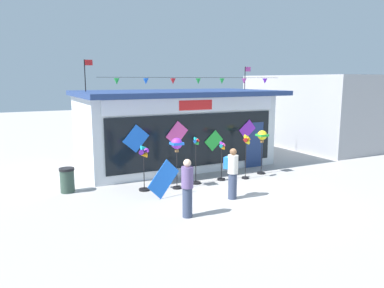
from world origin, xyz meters
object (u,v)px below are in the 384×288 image
object	(u,v)px
wind_spinner_far_left	(144,161)
person_mid_plaza	(187,188)
trash_bin	(67,180)
person_near_camera	(232,172)
wind_spinner_center_right	(222,157)
wind_spinner_far_right	(262,139)
wind_spinner_left	(177,147)
kite_shop_building	(174,127)
display_kite_on_ground	(164,179)
wind_spinner_center_left	(196,161)
wind_spinner_right	(246,147)

from	to	relation	value
wind_spinner_far_left	person_mid_plaza	size ratio (longest dim) A/B	0.97
trash_bin	person_near_camera	bearing A→B (deg)	-34.31
wind_spinner_center_right	wind_spinner_far_right	size ratio (longest dim) A/B	0.85
wind_spinner_far_left	wind_spinner_center_right	bearing A→B (deg)	-1.34
wind_spinner_left	person_mid_plaza	distance (m)	2.89
kite_shop_building	display_kite_on_ground	xyz separation A→B (m)	(-2.33, -4.25, -1.09)
wind_spinner_center_right	person_mid_plaza	world-z (taller)	person_mid_plaza
wind_spinner_left	display_kite_on_ground	xyz separation A→B (m)	(-0.81, -0.71, -0.88)
wind_spinner_left	trash_bin	distance (m)	3.94
display_kite_on_ground	wind_spinner_far_left	bearing A→B (deg)	107.35
wind_spinner_far_left	display_kite_on_ground	bearing A→B (deg)	-72.65
wind_spinner_far_right	person_mid_plaza	distance (m)	5.79
wind_spinner_center_right	kite_shop_building	bearing A→B (deg)	98.29
person_mid_plaza	trash_bin	size ratio (longest dim) A/B	1.96
wind_spinner_left	wind_spinner_center_left	size ratio (longest dim) A/B	1.03
wind_spinner_far_right	person_near_camera	distance (m)	3.67
person_near_camera	trash_bin	distance (m)	5.67
wind_spinner_right	wind_spinner_far_right	bearing A→B (deg)	19.72
wind_spinner_left	wind_spinner_far_right	size ratio (longest dim) A/B	1.01
wind_spinner_center_left	trash_bin	world-z (taller)	wind_spinner_center_left
wind_spinner_center_left	wind_spinner_far_right	world-z (taller)	wind_spinner_far_right
wind_spinner_far_left	wind_spinner_center_left	distance (m)	2.02
person_near_camera	person_mid_plaza	bearing A→B (deg)	169.61
wind_spinner_left	wind_spinner_center_left	distance (m)	1.11
kite_shop_building	wind_spinner_center_right	bearing A→B (deg)	-81.71
wind_spinner_left	wind_spinner_far_right	xyz separation A→B (m)	(3.99, 0.34, -0.03)
wind_spinner_far_right	trash_bin	size ratio (longest dim) A/B	2.12
person_mid_plaza	trash_bin	xyz separation A→B (m)	(-2.65, 4.00, -0.42)
wind_spinner_far_left	person_near_camera	size ratio (longest dim) A/B	0.97
display_kite_on_ground	person_near_camera	bearing A→B (deg)	-30.96
kite_shop_building	wind_spinner_left	size ratio (longest dim) A/B	4.68
wind_spinner_far_right	kite_shop_building	bearing A→B (deg)	127.71
kite_shop_building	person_near_camera	bearing A→B (deg)	-94.25
wind_spinner_far_right	person_mid_plaza	xyz separation A→B (m)	(-4.90, -3.01, -0.62)
wind_spinner_center_right	wind_spinner_center_left	bearing A→B (deg)	178.55
kite_shop_building	wind_spinner_far_right	size ratio (longest dim) A/B	4.74
wind_spinner_left	wind_spinner_far_left	bearing A→B (deg)	165.60
wind_spinner_center_left	wind_spinner_far_right	xyz separation A→B (m)	(3.10, 0.10, 0.59)
wind_spinner_right	wind_spinner_far_right	distance (m)	1.12
person_near_camera	person_mid_plaza	size ratio (longest dim) A/B	1.00
trash_bin	display_kite_on_ground	distance (m)	3.42
trash_bin	wind_spinner_center_right	bearing A→B (deg)	-11.28
kite_shop_building	wind_spinner_left	bearing A→B (deg)	-113.17
wind_spinner_far_right	person_near_camera	world-z (taller)	wind_spinner_far_right
wind_spinner_far_right	trash_bin	xyz separation A→B (m)	(-7.55, 0.98, -1.04)
wind_spinner_center_left	person_mid_plaza	xyz separation A→B (m)	(-1.80, -2.91, -0.03)
wind_spinner_far_right	wind_spinner_far_left	bearing A→B (deg)	-179.42
kite_shop_building	wind_spinner_far_left	bearing A→B (deg)	-129.01
trash_bin	wind_spinner_far_right	bearing A→B (deg)	-7.43
trash_bin	wind_spinner_left	bearing A→B (deg)	-20.41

